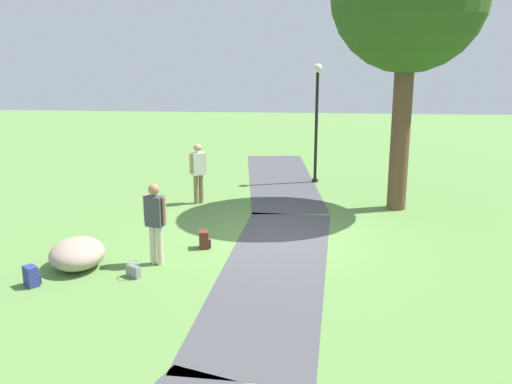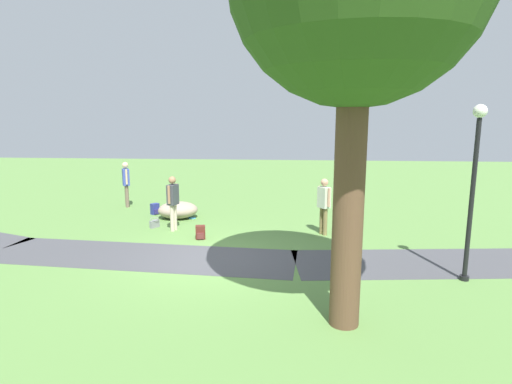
# 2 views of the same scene
# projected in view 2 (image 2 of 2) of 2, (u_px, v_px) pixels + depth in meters

# --- Properties ---
(ground_plane) EXTENTS (48.00, 48.00, 0.00)m
(ground_plane) POSITION_uv_depth(u_px,v_px,m) (215.00, 259.00, 10.55)
(ground_plane) COLOR #5D8943
(footpath_segment_near) EXTENTS (8.18, 2.93, 0.01)m
(footpath_segment_near) POSITION_uv_depth(u_px,v_px,m) (457.00, 262.00, 10.26)
(footpath_segment_near) COLOR #47474C
(footpath_segment_near) RESTS_ON ground
(footpath_segment_mid) EXTENTS (8.13, 2.65, 0.01)m
(footpath_segment_mid) POSITION_uv_depth(u_px,v_px,m) (141.00, 256.00, 10.74)
(footpath_segment_mid) COLOR #47474C
(footpath_segment_mid) RESTS_ON ground
(lamp_post) EXTENTS (0.28, 0.28, 3.81)m
(lamp_post) POSITION_uv_depth(u_px,v_px,m) (474.00, 175.00, 8.75)
(lamp_post) COLOR black
(lamp_post) RESTS_ON ground
(lawn_boulder) EXTENTS (1.58, 1.38, 0.59)m
(lawn_boulder) POSITION_uv_depth(u_px,v_px,m) (178.00, 210.00, 14.66)
(lawn_boulder) COLOR tan
(lawn_boulder) RESTS_ON ground
(woman_with_handbag) EXTENTS (0.33, 0.50, 1.73)m
(woman_with_handbag) POSITION_uv_depth(u_px,v_px,m) (173.00, 199.00, 12.95)
(woman_with_handbag) COLOR beige
(woman_with_handbag) RESTS_ON ground
(man_near_boulder) EXTENTS (0.38, 0.47, 1.79)m
(man_near_boulder) POSITION_uv_depth(u_px,v_px,m) (126.00, 181.00, 16.35)
(man_near_boulder) COLOR #776252
(man_near_boulder) RESTS_ON ground
(passerby_on_path) EXTENTS (0.41, 0.44, 1.73)m
(passerby_on_path) POSITION_uv_depth(u_px,v_px,m) (324.00, 202.00, 12.51)
(passerby_on_path) COLOR olive
(passerby_on_path) RESTS_ON ground
(handbag_on_grass) EXTENTS (0.38, 0.38, 0.31)m
(handbag_on_grass) POSITION_uv_depth(u_px,v_px,m) (155.00, 223.00, 13.45)
(handbag_on_grass) COLOR gray
(handbag_on_grass) RESTS_ON ground
(backpack_by_boulder) EXTENTS (0.35, 0.35, 0.40)m
(backpack_by_boulder) POSITION_uv_depth(u_px,v_px,m) (155.00, 209.00, 15.26)
(backpack_by_boulder) COLOR navy
(backpack_by_boulder) RESTS_ON ground
(spare_backpack_on_lawn) EXTENTS (0.31, 0.30, 0.40)m
(spare_backpack_on_lawn) POSITION_uv_depth(u_px,v_px,m) (200.00, 233.00, 12.20)
(spare_backpack_on_lawn) COLOR #5A251C
(spare_backpack_on_lawn) RESTS_ON ground
(frisbee_on_grass) EXTENTS (0.27, 0.27, 0.02)m
(frisbee_on_grass) POSITION_uv_depth(u_px,v_px,m) (192.00, 218.00, 14.68)
(frisbee_on_grass) COLOR #3B9ADF
(frisbee_on_grass) RESTS_ON ground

